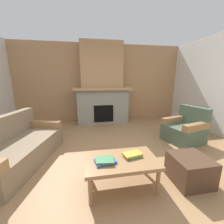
% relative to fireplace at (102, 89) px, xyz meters
% --- Properties ---
extents(ground, '(9.00, 9.00, 0.00)m').
position_rel_fireplace_xyz_m(ground, '(0.00, -2.62, -1.16)').
color(ground, '#9E754C').
extents(wall_back_wood_panel, '(6.00, 0.12, 2.70)m').
position_rel_fireplace_xyz_m(wall_back_wood_panel, '(0.00, 0.38, 0.19)').
color(wall_back_wood_panel, tan).
rests_on(wall_back_wood_panel, ground).
extents(fireplace, '(1.90, 0.82, 2.70)m').
position_rel_fireplace_xyz_m(fireplace, '(0.00, 0.00, 0.00)').
color(fireplace, gray).
rests_on(fireplace, ground).
extents(couch, '(1.25, 1.95, 0.85)m').
position_rel_fireplace_xyz_m(couch, '(-1.82, -2.31, -0.88)').
color(couch, '#847056').
rests_on(couch, ground).
extents(armchair, '(0.93, 0.93, 0.85)m').
position_rel_fireplace_xyz_m(armchair, '(1.80, -2.02, -0.87)').
color(armchair, '#4C604C').
rests_on(armchair, ground).
extents(coffee_table, '(1.00, 0.60, 0.43)m').
position_rel_fireplace_xyz_m(coffee_table, '(-0.10, -3.23, -0.79)').
color(coffee_table, '#997047').
rests_on(coffee_table, ground).
extents(ottoman, '(0.52, 0.52, 0.40)m').
position_rel_fireplace_xyz_m(ottoman, '(0.93, -3.31, -0.96)').
color(ottoman, '#4C3323').
rests_on(ottoman, ground).
extents(book_stack_near_edge, '(0.30, 0.24, 0.05)m').
position_rel_fireplace_xyz_m(book_stack_near_edge, '(-0.33, -3.27, -0.71)').
color(book_stack_near_edge, '#335699').
rests_on(book_stack_near_edge, coffee_table).
extents(book_stack_center, '(0.29, 0.22, 0.05)m').
position_rel_fireplace_xyz_m(book_stack_center, '(0.08, -3.18, -0.71)').
color(book_stack_center, '#3D7F4C').
rests_on(book_stack_center, coffee_table).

